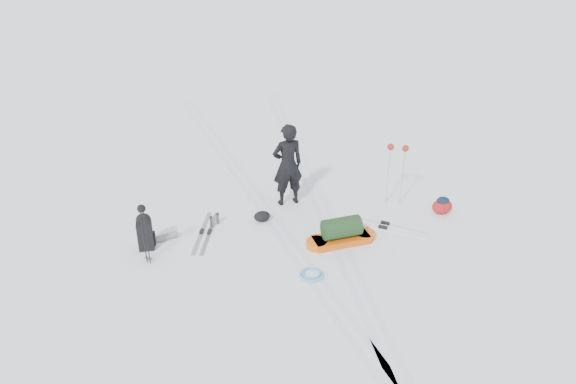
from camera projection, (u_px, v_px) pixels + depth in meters
name	position (u px, v px, depth m)	size (l,w,h in m)	color
ground	(280.00, 232.00, 12.02)	(200.00, 200.00, 0.00)	white
snow_hill_backdrop	(431.00, 253.00, 132.11)	(359.50, 192.00, 162.45)	white
ski_tracks	(295.00, 208.00, 12.91)	(3.38, 17.97, 0.01)	silver
skier	(288.00, 165.00, 12.68)	(0.72, 0.47, 1.97)	black
pulk_sled	(341.00, 233.00, 11.57)	(1.52, 0.49, 0.58)	#D1500C
expedition_rucksack	(148.00, 233.00, 11.34)	(0.83, 0.46, 0.78)	black
ski_poles_black	(142.00, 216.00, 10.54)	(0.16, 0.16, 1.31)	black
ski_poles_silver	(397.00, 155.00, 12.53)	(0.43, 0.33, 1.50)	silver
touring_skis_grey	(205.00, 232.00, 11.99)	(0.87, 1.66, 0.06)	gray
touring_skis_white	(384.00, 226.00, 12.21)	(1.61, 1.48, 0.07)	white
rope_coil	(312.00, 274.00, 10.67)	(0.57, 0.57, 0.06)	#55ABD0
small_daypack	(442.00, 205.00, 12.64)	(0.53, 0.43, 0.40)	maroon
thermos_pair	(215.00, 220.00, 12.20)	(0.24, 0.21, 0.28)	#4F5056
stuff_sack	(262.00, 216.00, 12.38)	(0.44, 0.39, 0.23)	black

